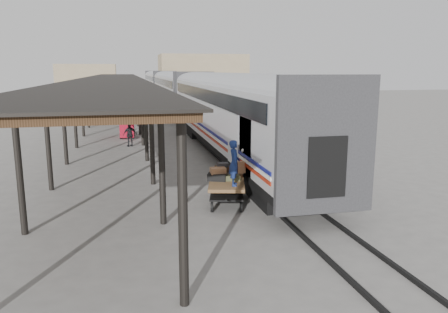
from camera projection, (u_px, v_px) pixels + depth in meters
ground at (196, 202)px, 16.06m from camera, size 160.00×160.00×0.00m
train at (176, 89)px, 48.56m from camera, size 3.45×76.01×4.01m
canopy at (112, 79)px, 37.50m from camera, size 4.90×64.30×4.15m
rails at (176, 113)px, 49.27m from camera, size 1.54×150.00×0.12m
building_far at (202, 74)px, 92.93m from camera, size 18.00×10.00×8.00m
building_left at (87, 79)px, 91.76m from camera, size 12.00×8.00×6.00m
baggage_cart at (227, 187)px, 15.79m from camera, size 1.78×2.63×0.86m
suitcase_stack at (223, 174)px, 16.01m from camera, size 1.51×1.01×0.56m
luggage_tug at (127, 129)px, 31.38m from camera, size 1.07×1.66×1.43m
porter at (234, 163)px, 14.99m from camera, size 0.48×0.64×1.59m
pedestrian at (130, 135)px, 27.70m from camera, size 0.96×0.64×1.52m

